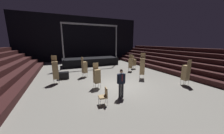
{
  "coord_description": "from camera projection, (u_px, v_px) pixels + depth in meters",
  "views": [
    {
      "loc": [
        -4.04,
        -7.93,
        3.34
      ],
      "look_at": [
        -0.32,
        0.63,
        1.4
      ],
      "focal_mm": 18.95,
      "sensor_mm": 36.0,
      "label": 1
    }
  ],
  "objects": [
    {
      "name": "chair_stack_front_left",
      "position": [
        142.0,
        66.0,
        10.98
      ],
      "size": [
        0.62,
        0.62,
        2.39
      ],
      "rotation": [
        0.0,
        0.0,
        2.46
      ],
      "color": "#B2B5BA",
      "rests_on": "ground_plane"
    },
    {
      "name": "chair_stack_mid_left",
      "position": [
        84.0,
        67.0,
        11.57
      ],
      "size": [
        0.52,
        0.52,
        1.96
      ],
      "rotation": [
        0.0,
        0.0,
        4.92
      ],
      "color": "#B2B5BA",
      "rests_on": "ground_plane"
    },
    {
      "name": "man_with_tie",
      "position": [
        121.0,
        82.0,
        7.17
      ],
      "size": [
        0.57,
        0.24,
        1.78
      ],
      "rotation": [
        0.0,
        0.0,
        3.14
      ],
      "color": "black",
      "rests_on": "ground_plane"
    },
    {
      "name": "chair_stack_mid_right",
      "position": [
        186.0,
        72.0,
        9.31
      ],
      "size": [
        0.44,
        0.44,
        2.05
      ],
      "rotation": [
        0.0,
        0.0,
        0.0
      ],
      "color": "#B2B5BA",
      "rests_on": "ground_plane"
    },
    {
      "name": "bleacher_bank_right",
      "position": [
        184.0,
        60.0,
        13.41
      ],
      "size": [
        4.5,
        24.0,
        2.7
      ],
      "rotation": [
        0.0,
        0.0,
        -1.57
      ],
      "color": "black",
      "rests_on": "ground_plane"
    },
    {
      "name": "chair_stack_mid_centre",
      "position": [
        131.0,
        63.0,
        13.81
      ],
      "size": [
        0.62,
        0.62,
        1.96
      ],
      "rotation": [
        0.0,
        0.0,
        2.47
      ],
      "color": "#B2B5BA",
      "rests_on": "ground_plane"
    },
    {
      "name": "arena_end_wall",
      "position": [
        83.0,
        39.0,
        22.03
      ],
      "size": [
        22.0,
        0.3,
        8.0
      ],
      "primitive_type": "cube",
      "color": "black",
      "rests_on": "ground_plane"
    },
    {
      "name": "chair_stack_rear_left",
      "position": [
        97.0,
        76.0,
        8.7
      ],
      "size": [
        0.48,
        0.48,
        1.88
      ],
      "rotation": [
        0.0,
        0.0,
        3.24
      ],
      "color": "#B2B5BA",
      "rests_on": "ground_plane"
    },
    {
      "name": "chair_stack_rear_right",
      "position": [
        134.0,
        62.0,
        15.26
      ],
      "size": [
        0.48,
        0.48,
        1.71
      ],
      "rotation": [
        0.0,
        0.0,
        4.82
      ],
      "color": "#B2B5BA",
      "rests_on": "ground_plane"
    },
    {
      "name": "equipment_road_case",
      "position": [
        64.0,
        75.0,
        11.07
      ],
      "size": [
        0.94,
        0.66,
        0.63
      ],
      "primitive_type": "cube",
      "rotation": [
        0.0,
        0.0,
        -0.07
      ],
      "color": "black",
      "rests_on": "ground_plane"
    },
    {
      "name": "ground_plane",
      "position": [
        119.0,
        86.0,
        9.38
      ],
      "size": [
        22.0,
        30.0,
        0.1
      ],
      "primitive_type": "cube",
      "color": "gray"
    },
    {
      "name": "chair_stack_front_right",
      "position": [
        55.0,
        70.0,
        9.62
      ],
      "size": [
        0.47,
        0.47,
        2.31
      ],
      "rotation": [
        0.0,
        0.0,
        3.22
      ],
      "color": "#B2B5BA",
      "rests_on": "ground_plane"
    },
    {
      "name": "loose_chair_near_man",
      "position": [
        104.0,
        95.0,
        6.42
      ],
      "size": [
        0.47,
        0.47,
        0.95
      ],
      "rotation": [
        0.0,
        0.0,
        1.49
      ],
      "color": "#B2B5BA",
      "rests_on": "ground_plane"
    },
    {
      "name": "stage_riser",
      "position": [
        91.0,
        61.0,
        17.7
      ],
      "size": [
        7.91,
        2.77,
        5.78
      ],
      "color": "black",
      "rests_on": "ground_plane"
    }
  ]
}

